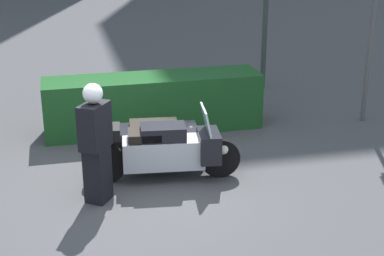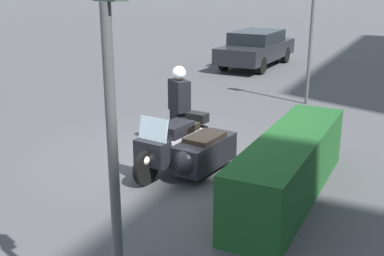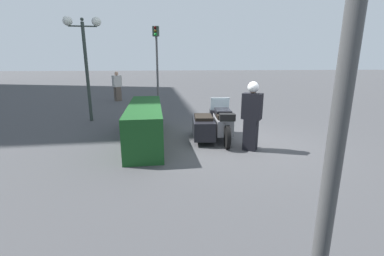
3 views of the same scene
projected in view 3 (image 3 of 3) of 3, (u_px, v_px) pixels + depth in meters
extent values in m
plane|color=#424244|center=(234.00, 144.00, 7.11)|extent=(160.00, 160.00, 0.00)
cylinder|color=black|center=(218.00, 122.00, 8.36)|extent=(0.63, 0.17, 0.62)
cylinder|color=black|center=(227.00, 137.00, 6.66)|extent=(0.63, 0.17, 0.62)
cylinder|color=black|center=(203.00, 133.00, 7.35)|extent=(0.49, 0.15, 0.48)
cube|color=#B7B7BC|center=(222.00, 124.00, 7.48)|extent=(1.28, 0.58, 0.45)
cube|color=black|center=(223.00, 113.00, 7.40)|extent=(0.72, 0.50, 0.24)
cube|color=black|center=(224.00, 116.00, 7.13)|extent=(0.54, 0.48, 0.12)
cube|color=black|center=(219.00, 117.00, 8.13)|extent=(0.39, 0.63, 0.44)
cube|color=silver|center=(220.00, 104.00, 7.99)|extent=(0.18, 0.59, 0.40)
sphere|color=white|center=(218.00, 117.00, 8.37)|extent=(0.18, 0.18, 0.18)
cube|color=black|center=(203.00, 127.00, 7.36)|extent=(1.45, 0.73, 0.50)
sphere|color=black|center=(202.00, 122.00, 7.93)|extent=(0.48, 0.47, 0.47)
cube|color=black|center=(203.00, 117.00, 7.29)|extent=(0.82, 0.57, 0.09)
cube|color=black|center=(227.00, 117.00, 6.65)|extent=(0.28, 0.43, 0.18)
cube|color=black|center=(251.00, 134.00, 6.56)|extent=(0.43, 0.44, 0.81)
cube|color=black|center=(252.00, 106.00, 6.38)|extent=(0.51, 0.55, 0.64)
sphere|color=tan|center=(253.00, 89.00, 6.27)|extent=(0.22, 0.22, 0.22)
sphere|color=white|center=(253.00, 87.00, 6.26)|extent=(0.28, 0.28, 0.28)
cube|color=#19471E|center=(145.00, 123.00, 7.37)|extent=(4.03, 0.90, 1.04)
cylinder|color=#2D3833|center=(87.00, 73.00, 9.59)|extent=(0.12, 0.12, 3.62)
cylinder|color=#2D3833|center=(83.00, 26.00, 9.18)|extent=(0.05, 0.98, 0.05)
sphere|color=white|center=(67.00, 21.00, 9.07)|extent=(0.33, 0.33, 0.33)
sphere|color=white|center=(96.00, 21.00, 9.21)|extent=(0.33, 0.33, 0.33)
sphere|color=#2D3833|center=(82.00, 19.00, 9.13)|extent=(0.12, 0.12, 0.12)
cylinder|color=#4C4C4C|center=(158.00, 76.00, 11.10)|extent=(0.09, 0.09, 3.27)
cube|color=#334738|center=(156.00, 31.00, 10.60)|extent=(0.20, 0.29, 0.40)
sphere|color=#410707|center=(155.00, 28.00, 10.50)|extent=(0.11, 0.11, 0.11)
sphere|color=#462D06|center=(155.00, 31.00, 10.54)|extent=(0.11, 0.11, 0.11)
sphere|color=green|center=(155.00, 34.00, 10.57)|extent=(0.11, 0.11, 0.11)
cylinder|color=#4C4C4C|center=(330.00, 185.00, 1.38)|extent=(0.09, 0.09, 3.06)
cube|color=brown|center=(118.00, 94.00, 15.28)|extent=(0.44, 0.45, 0.83)
cube|color=beige|center=(117.00, 81.00, 15.10)|extent=(0.52, 0.57, 0.66)
sphere|color=tan|center=(116.00, 73.00, 14.99)|extent=(0.23, 0.23, 0.23)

